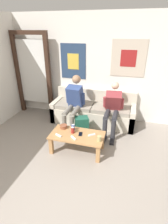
{
  "coord_description": "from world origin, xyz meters",
  "views": [
    {
      "loc": [
        0.78,
        -1.37,
        2.2
      ],
      "look_at": [
        -0.09,
        1.72,
        0.65
      ],
      "focal_mm": 28.0,
      "sensor_mm": 36.0,
      "label": 1
    }
  ],
  "objects_px": {
    "couch": "(93,112)",
    "backpack": "(82,127)",
    "person_seated_adult": "(74,101)",
    "game_controller_near_right": "(73,138)",
    "drink_can_blue": "(73,127)",
    "drink_can_red": "(73,130)",
    "game_controller_near_left": "(58,135)",
    "pillar_candle": "(99,139)",
    "game_controller_far_center": "(92,135)",
    "person_seated_teen": "(112,107)",
    "cell_phone": "(80,134)",
    "coffee_table": "(77,138)",
    "ceramic_bowl": "(64,126)"
  },
  "relations": [
    {
      "from": "couch",
      "to": "backpack",
      "type": "xyz_separation_m",
      "value": [
        -0.1,
        -0.69,
        -0.07
      ]
    },
    {
      "from": "person_seated_adult",
      "to": "game_controller_near_right",
      "type": "distance_m",
      "value": 1.11
    },
    {
      "from": "drink_can_blue",
      "to": "drink_can_red",
      "type": "relative_size",
      "value": 1.0
    },
    {
      "from": "couch",
      "to": "game_controller_near_left",
      "type": "relative_size",
      "value": 14.19
    },
    {
      "from": "backpack",
      "to": "pillar_candle",
      "type": "relative_size",
      "value": 3.79
    },
    {
      "from": "game_controller_near_left",
      "to": "game_controller_far_center",
      "type": "bearing_deg",
      "value": 16.82
    },
    {
      "from": "person_seated_teen",
      "to": "game_controller_near_left",
      "type": "xyz_separation_m",
      "value": [
        -0.86,
        -1.05,
        -0.23
      ]
    },
    {
      "from": "drink_can_red",
      "to": "cell_phone",
      "type": "height_order",
      "value": "drink_can_red"
    },
    {
      "from": "pillar_candle",
      "to": "cell_phone",
      "type": "relative_size",
      "value": 0.79
    },
    {
      "from": "game_controller_far_center",
      "to": "pillar_candle",
      "type": "bearing_deg",
      "value": -39.27
    },
    {
      "from": "cell_phone",
      "to": "couch",
      "type": "bearing_deg",
      "value": 91.5
    },
    {
      "from": "backpack",
      "to": "cell_phone",
      "type": "bearing_deg",
      "value": -76.15
    },
    {
      "from": "person_seated_teen",
      "to": "game_controller_far_center",
      "type": "distance_m",
      "value": 0.93
    },
    {
      "from": "game_controller_near_right",
      "to": "game_controller_far_center",
      "type": "relative_size",
      "value": 0.99
    },
    {
      "from": "game_controller_near_left",
      "to": "drink_can_red",
      "type": "bearing_deg",
      "value": 37.77
    },
    {
      "from": "drink_can_blue",
      "to": "drink_can_red",
      "type": "height_order",
      "value": "same"
    },
    {
      "from": "coffee_table",
      "to": "pillar_candle",
      "type": "distance_m",
      "value": 0.47
    },
    {
      "from": "person_seated_teen",
      "to": "cell_phone",
      "type": "relative_size",
      "value": 7.59
    },
    {
      "from": "coffee_table",
      "to": "game_controller_near_left",
      "type": "relative_size",
      "value": 7.06
    },
    {
      "from": "ceramic_bowl",
      "to": "couch",
      "type": "bearing_deg",
      "value": 71.74
    },
    {
      "from": "ceramic_bowl",
      "to": "drink_can_blue",
      "type": "relative_size",
      "value": 1.22
    },
    {
      "from": "drink_can_red",
      "to": "game_controller_far_center",
      "type": "xyz_separation_m",
      "value": [
        0.38,
        0.01,
        -0.05
      ]
    },
    {
      "from": "couch",
      "to": "drink_can_red",
      "type": "distance_m",
      "value": 1.23
    },
    {
      "from": "coffee_table",
      "to": "person_seated_teen",
      "type": "height_order",
      "value": "person_seated_teen"
    },
    {
      "from": "pillar_candle",
      "to": "cell_phone",
      "type": "height_order",
      "value": "pillar_candle"
    },
    {
      "from": "drink_can_red",
      "to": "cell_phone",
      "type": "bearing_deg",
      "value": -3.51
    },
    {
      "from": "coffee_table",
      "to": "game_controller_far_center",
      "type": "xyz_separation_m",
      "value": [
        0.28,
        0.04,
        0.08
      ]
    },
    {
      "from": "game_controller_far_center",
      "to": "game_controller_near_right",
      "type": "bearing_deg",
      "value": -148.06
    },
    {
      "from": "game_controller_far_center",
      "to": "drink_can_blue",
      "type": "bearing_deg",
      "value": 167.52
    },
    {
      "from": "person_seated_teen",
      "to": "pillar_candle",
      "type": "relative_size",
      "value": 9.6
    },
    {
      "from": "game_controller_near_left",
      "to": "game_controller_far_center",
      "type": "relative_size",
      "value": 1.08
    },
    {
      "from": "person_seated_teen",
      "to": "backpack",
      "type": "bearing_deg",
      "value": -150.23
    },
    {
      "from": "drink_can_blue",
      "to": "drink_can_red",
      "type": "distance_m",
      "value": 0.1
    },
    {
      "from": "coffee_table",
      "to": "drink_can_red",
      "type": "distance_m",
      "value": 0.17
    },
    {
      "from": "ceramic_bowl",
      "to": "game_controller_near_right",
      "type": "relative_size",
      "value": 1.14
    },
    {
      "from": "drink_can_blue",
      "to": "cell_phone",
      "type": "xyz_separation_m",
      "value": [
        0.18,
        -0.11,
        -0.06
      ]
    },
    {
      "from": "drink_can_red",
      "to": "game_controller_near_right",
      "type": "distance_m",
      "value": 0.2
    },
    {
      "from": "drink_can_blue",
      "to": "couch",
      "type": "bearing_deg",
      "value": 82.34
    },
    {
      "from": "ceramic_bowl",
      "to": "person_seated_teen",
      "type": "bearing_deg",
      "value": 40.89
    },
    {
      "from": "pillar_candle",
      "to": "game_controller_far_center",
      "type": "height_order",
      "value": "pillar_candle"
    },
    {
      "from": "drink_can_blue",
      "to": "game_controller_near_left",
      "type": "height_order",
      "value": "drink_can_blue"
    },
    {
      "from": "drink_can_blue",
      "to": "drink_can_red",
      "type": "xyz_separation_m",
      "value": [
        0.02,
        -0.1,
        0.0
      ]
    },
    {
      "from": "drink_can_red",
      "to": "game_controller_near_left",
      "type": "distance_m",
      "value": 0.29
    },
    {
      "from": "couch",
      "to": "drink_can_red",
      "type": "height_order",
      "value": "couch"
    },
    {
      "from": "ceramic_bowl",
      "to": "drink_can_blue",
      "type": "bearing_deg",
      "value": -6.02
    },
    {
      "from": "drink_can_red",
      "to": "game_controller_near_left",
      "type": "height_order",
      "value": "drink_can_red"
    },
    {
      "from": "person_seated_teen",
      "to": "drink_can_red",
      "type": "relative_size",
      "value": 8.95
    },
    {
      "from": "game_controller_near_left",
      "to": "game_controller_near_right",
      "type": "bearing_deg",
      "value": -1.1
    },
    {
      "from": "couch",
      "to": "pillar_candle",
      "type": "height_order",
      "value": "couch"
    },
    {
      "from": "person_seated_adult",
      "to": "couch",
      "type": "bearing_deg",
      "value": 44.0
    }
  ]
}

